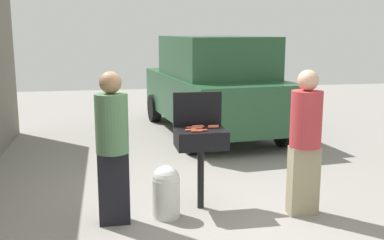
# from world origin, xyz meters

# --- Properties ---
(ground_plane) EXTENTS (24.00, 24.00, 0.00)m
(ground_plane) POSITION_xyz_m (0.00, 0.00, 0.00)
(ground_plane) COLOR gray
(bbq_grill) EXTENTS (0.60, 0.44, 0.98)m
(bbq_grill) POSITION_xyz_m (0.04, 0.19, 0.83)
(bbq_grill) COLOR black
(bbq_grill) RESTS_ON ground
(grill_lid_open) EXTENTS (0.60, 0.05, 0.42)m
(grill_lid_open) POSITION_xyz_m (0.04, 0.41, 1.19)
(grill_lid_open) COLOR black
(grill_lid_open) RESTS_ON bbq_grill
(hot_dog_0) EXTENTS (0.13, 0.03, 0.03)m
(hot_dog_0) POSITION_xyz_m (0.20, 0.23, 0.99)
(hot_dog_0) COLOR #AD4228
(hot_dog_0) RESTS_ON bbq_grill
(hot_dog_1) EXTENTS (0.13, 0.04, 0.03)m
(hot_dog_1) POSITION_xyz_m (0.03, 0.33, 0.99)
(hot_dog_1) COLOR #C6593D
(hot_dog_1) RESTS_ON bbq_grill
(hot_dog_2) EXTENTS (0.13, 0.03, 0.03)m
(hot_dog_2) POSITION_xyz_m (0.03, 0.09, 0.99)
(hot_dog_2) COLOR #AD4228
(hot_dog_2) RESTS_ON bbq_grill
(hot_dog_3) EXTENTS (0.13, 0.03, 0.03)m
(hot_dog_3) POSITION_xyz_m (-0.06, 0.26, 0.99)
(hot_dog_3) COLOR #AD4228
(hot_dog_3) RESTS_ON bbq_grill
(hot_dog_4) EXTENTS (0.13, 0.03, 0.03)m
(hot_dog_4) POSITION_xyz_m (-0.09, 0.13, 0.99)
(hot_dog_4) COLOR #C6593D
(hot_dog_4) RESTS_ON bbq_grill
(hot_dog_5) EXTENTS (0.13, 0.04, 0.03)m
(hot_dog_5) POSITION_xyz_m (0.04, 0.29, 0.99)
(hot_dog_5) COLOR #B74C33
(hot_dog_5) RESTS_ON bbq_grill
(hot_dog_6) EXTENTS (0.13, 0.03, 0.03)m
(hot_dog_6) POSITION_xyz_m (-0.01, 0.21, 0.99)
(hot_dog_6) COLOR #B74C33
(hot_dog_6) RESTS_ON bbq_grill
(hot_dog_7) EXTENTS (0.13, 0.03, 0.03)m
(hot_dog_7) POSITION_xyz_m (0.22, 0.30, 0.99)
(hot_dog_7) COLOR #B74C33
(hot_dog_7) RESTS_ON bbq_grill
(hot_dog_8) EXTENTS (0.13, 0.04, 0.03)m
(hot_dog_8) POSITION_xyz_m (-0.04, 0.05, 0.99)
(hot_dog_8) COLOR #AD4228
(hot_dog_8) RESTS_ON bbq_grill
(propane_tank) EXTENTS (0.32, 0.32, 0.62)m
(propane_tank) POSITION_xyz_m (-0.41, -0.01, 0.32)
(propane_tank) COLOR silver
(propane_tank) RESTS_ON ground
(person_left) EXTENTS (0.36, 0.36, 1.71)m
(person_left) POSITION_xyz_m (-1.00, -0.08, 0.93)
(person_left) COLOR black
(person_left) RESTS_ON ground
(person_right) EXTENTS (0.36, 0.36, 1.70)m
(person_right) POSITION_xyz_m (1.18, -0.22, 0.93)
(person_right) COLOR gray
(person_right) RESTS_ON ground
(parked_minivan) EXTENTS (2.41, 4.58, 2.02)m
(parked_minivan) POSITION_xyz_m (1.14, 4.27, 1.03)
(parked_minivan) COLOR #234C2D
(parked_minivan) RESTS_ON ground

